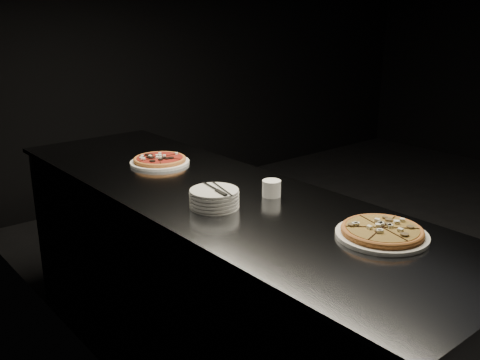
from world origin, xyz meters
TOP-DOWN VIEW (x-y plane):
  - floor at (0.00, 0.00)m, footprint 5.00×5.00m
  - wall_left at (-2.50, 0.00)m, footprint 0.02×5.00m
  - wall_back at (0.00, 2.50)m, footprint 5.00×0.02m
  - counter at (-2.13, 0.00)m, footprint 0.74×2.44m
  - pizza_mushroom at (-2.00, -0.75)m, footprint 0.33×0.33m
  - pizza_tomato at (-2.09, 0.48)m, footprint 0.29×0.29m
  - plate_stack at (-2.25, -0.17)m, footprint 0.19×0.19m
  - cutlery at (-2.24, -0.18)m, footprint 0.09×0.19m
  - ramekin at (-2.00, -0.22)m, footprint 0.08×0.08m

SIDE VIEW (x-z plane):
  - floor at x=0.00m, z-range 0.00..0.00m
  - counter at x=-2.13m, z-range 0.00..0.92m
  - pizza_tomato at x=-2.09m, z-range 0.92..0.95m
  - pizza_mushroom at x=-2.00m, z-range 0.92..0.96m
  - plate_stack at x=-2.25m, z-range 0.92..0.99m
  - ramekin at x=-2.00m, z-range 0.92..0.99m
  - cutlery at x=-2.24m, z-range 0.99..1.00m
  - wall_left at x=-2.50m, z-range 0.00..2.80m
  - wall_back at x=0.00m, z-range 0.00..2.80m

